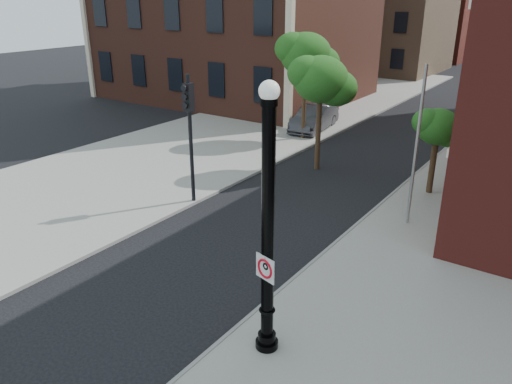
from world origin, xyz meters
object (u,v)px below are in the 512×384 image
Objects in this scene: traffic_signal_right at (478,119)px; lamppost at (268,240)px; traffic_signal_left at (189,119)px; no_parking_sign at (265,268)px; parked_car at (314,118)px.

lamppost is at bearing -104.21° from traffic_signal_right.
lamppost is at bearing -40.38° from traffic_signal_left.
lamppost reaches higher than no_parking_sign.
lamppost is 0.61m from no_parking_sign.
traffic_signal_right is (1.69, 11.13, 1.28)m from no_parking_sign.
traffic_signal_left reaches higher than no_parking_sign.
lamppost is 9.17m from traffic_signal_left.
lamppost reaches higher than traffic_signal_right.
traffic_signal_right is at bearing -42.52° from parked_car.
traffic_signal_right reaches higher than parked_car.
traffic_signal_right is (8.96, 5.34, 0.19)m from traffic_signal_left.
traffic_signal_left is at bearing 156.29° from no_parking_sign.
lamppost reaches higher than traffic_signal_left.
no_parking_sign is at bearing -103.87° from traffic_signal_right.
lamppost is 1.18× the size of traffic_signal_right.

